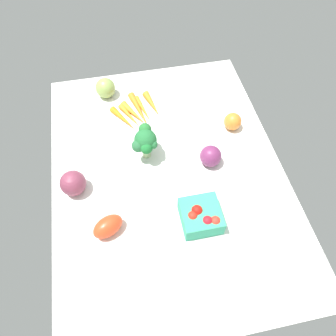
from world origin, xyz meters
TOP-DOWN VIEW (x-y plane):
  - tablecloth at (0.00, 0.00)cm, footprint 104.00×76.00cm
  - red_onion_near_basket at (0.80, -14.54)cm, footprint 7.23×7.23cm
  - carrot_bunch at (28.14, 6.05)cm, footprint 18.36×18.54cm
  - broccoli_head at (7.93, 6.01)cm, footprint 10.13×8.54cm
  - heirloom_tomato_green at (40.38, 16.47)cm, footprint 7.67×7.67cm
  - berry_basket at (-19.59, -5.92)cm, footprint 11.56×11.56cm
  - heirloom_tomato_orange at (14.47, -26.64)cm, footprint 6.34×6.34cm
  - red_onion_center at (-1.12, 30.37)cm, footprint 8.11×8.11cm
  - roma_tomato at (-17.29, 21.28)cm, footprint 9.44×10.98cm

SIDE VIEW (x-z plane):
  - tablecloth at x=0.00cm, z-range 0.00..2.00cm
  - carrot_bunch at x=28.14cm, z-range 1.89..4.66cm
  - roma_tomato at x=-17.29cm, z-range 2.00..7.85cm
  - heirloom_tomato_orange at x=14.47cm, z-range 2.00..8.34cm
  - berry_basket at x=-19.59cm, z-range 1.69..8.75cm
  - red_onion_near_basket at x=0.80cm, z-range 2.00..9.23cm
  - heirloom_tomato_green at x=40.38cm, z-range 2.00..9.67cm
  - red_onion_center at x=-1.12cm, z-range 2.00..10.11cm
  - broccoli_head at x=7.93cm, z-range 3.85..15.82cm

